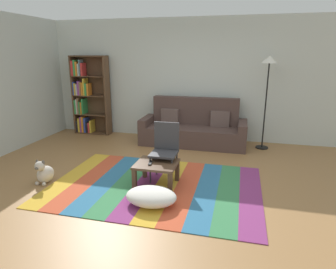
{
  "coord_description": "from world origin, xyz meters",
  "views": [
    {
      "loc": [
        1.1,
        -4.13,
        1.94
      ],
      "look_at": [
        -0.02,
        0.36,
        0.65
      ],
      "focal_mm": 31.32,
      "sensor_mm": 36.0,
      "label": 1
    }
  ],
  "objects_px": {
    "bookshelf": "(87,97)",
    "folding_chair": "(165,146)",
    "tv_remote": "(150,163)",
    "dog": "(44,173)",
    "coffee_table": "(156,167)",
    "pouf": "(151,196)",
    "standing_lamp": "(269,72)",
    "couch": "(193,129)"
  },
  "relations": [
    {
      "from": "tv_remote",
      "to": "folding_chair",
      "type": "height_order",
      "value": "folding_chair"
    },
    {
      "from": "couch",
      "to": "standing_lamp",
      "type": "bearing_deg",
      "value": 1.86
    },
    {
      "from": "standing_lamp",
      "to": "pouf",
      "type": "bearing_deg",
      "value": -118.5
    },
    {
      "from": "couch",
      "to": "folding_chair",
      "type": "height_order",
      "value": "couch"
    },
    {
      "from": "dog",
      "to": "tv_remote",
      "type": "relative_size",
      "value": 2.65
    },
    {
      "from": "pouf",
      "to": "folding_chair",
      "type": "height_order",
      "value": "folding_chair"
    },
    {
      "from": "folding_chair",
      "to": "standing_lamp",
      "type": "bearing_deg",
      "value": 94.45
    },
    {
      "from": "couch",
      "to": "folding_chair",
      "type": "bearing_deg",
      "value": -94.05
    },
    {
      "from": "bookshelf",
      "to": "coffee_table",
      "type": "xyz_separation_m",
      "value": [
        2.5,
        -2.53,
        -0.59
      ]
    },
    {
      "from": "pouf",
      "to": "tv_remote",
      "type": "distance_m",
      "value": 0.61
    },
    {
      "from": "pouf",
      "to": "folding_chair",
      "type": "bearing_deg",
      "value": 92.52
    },
    {
      "from": "couch",
      "to": "pouf",
      "type": "xyz_separation_m",
      "value": [
        -0.1,
        -2.82,
        -0.22
      ]
    },
    {
      "from": "bookshelf",
      "to": "folding_chair",
      "type": "bearing_deg",
      "value": -41.01
    },
    {
      "from": "tv_remote",
      "to": "bookshelf",
      "type": "bearing_deg",
      "value": 122.76
    },
    {
      "from": "standing_lamp",
      "to": "tv_remote",
      "type": "relative_size",
      "value": 12.6
    },
    {
      "from": "dog",
      "to": "folding_chair",
      "type": "bearing_deg",
      "value": 19.67
    },
    {
      "from": "tv_remote",
      "to": "folding_chair",
      "type": "xyz_separation_m",
      "value": [
        0.13,
        0.36,
        0.16
      ]
    },
    {
      "from": "dog",
      "to": "folding_chair",
      "type": "xyz_separation_m",
      "value": [
        1.76,
        0.63,
        0.37
      ]
    },
    {
      "from": "dog",
      "to": "standing_lamp",
      "type": "xyz_separation_m",
      "value": [
        3.36,
        2.61,
        1.42
      ]
    },
    {
      "from": "pouf",
      "to": "standing_lamp",
      "type": "relative_size",
      "value": 0.36
    },
    {
      "from": "bookshelf",
      "to": "dog",
      "type": "distance_m",
      "value": 3.05
    },
    {
      "from": "coffee_table",
      "to": "pouf",
      "type": "distance_m",
      "value": 0.61
    },
    {
      "from": "couch",
      "to": "pouf",
      "type": "relative_size",
      "value": 3.33
    },
    {
      "from": "tv_remote",
      "to": "coffee_table",
      "type": "bearing_deg",
      "value": 24.96
    },
    {
      "from": "pouf",
      "to": "dog",
      "type": "relative_size",
      "value": 1.71
    },
    {
      "from": "couch",
      "to": "folding_chair",
      "type": "xyz_separation_m",
      "value": [
        -0.14,
        -1.94,
        0.2
      ]
    },
    {
      "from": "bookshelf",
      "to": "folding_chair",
      "type": "distance_m",
      "value": 3.4
    },
    {
      "from": "pouf",
      "to": "standing_lamp",
      "type": "xyz_separation_m",
      "value": [
        1.56,
        2.87,
        1.46
      ]
    },
    {
      "from": "coffee_table",
      "to": "pouf",
      "type": "relative_size",
      "value": 0.9
    },
    {
      "from": "couch",
      "to": "bookshelf",
      "type": "bearing_deg",
      "value": 173.98
    },
    {
      "from": "standing_lamp",
      "to": "tv_remote",
      "type": "distance_m",
      "value": 3.16
    },
    {
      "from": "bookshelf",
      "to": "coffee_table",
      "type": "relative_size",
      "value": 3.07
    },
    {
      "from": "bookshelf",
      "to": "dog",
      "type": "relative_size",
      "value": 4.74
    },
    {
      "from": "coffee_table",
      "to": "tv_remote",
      "type": "distance_m",
      "value": 0.12
    },
    {
      "from": "dog",
      "to": "standing_lamp",
      "type": "bearing_deg",
      "value": 37.9
    },
    {
      "from": "bookshelf",
      "to": "folding_chair",
      "type": "height_order",
      "value": "bookshelf"
    },
    {
      "from": "pouf",
      "to": "dog",
      "type": "xyz_separation_m",
      "value": [
        -1.8,
        0.26,
        0.04
      ]
    },
    {
      "from": "coffee_table",
      "to": "dog",
      "type": "height_order",
      "value": "dog"
    },
    {
      "from": "dog",
      "to": "tv_remote",
      "type": "bearing_deg",
      "value": 9.24
    },
    {
      "from": "coffee_table",
      "to": "folding_chair",
      "type": "bearing_deg",
      "value": 79.97
    },
    {
      "from": "coffee_table",
      "to": "dog",
      "type": "bearing_deg",
      "value": -169.34
    },
    {
      "from": "couch",
      "to": "coffee_table",
      "type": "relative_size",
      "value": 3.68
    }
  ]
}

